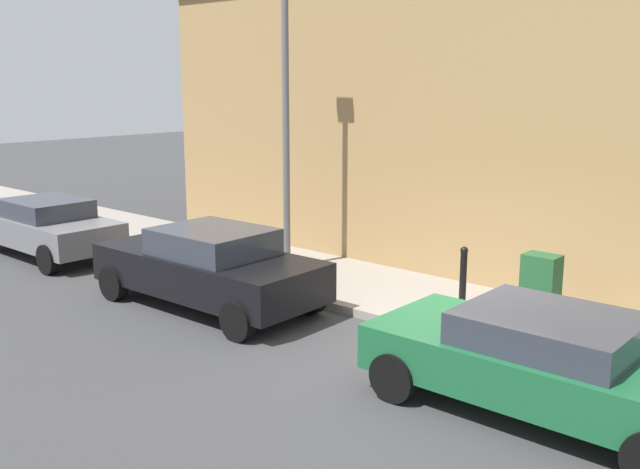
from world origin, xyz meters
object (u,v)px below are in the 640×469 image
at_px(utility_cabinet, 540,292).
at_px(bollard_near_cabinet, 463,274).
at_px(car_green, 544,360).
at_px(car_grey, 47,226).
at_px(car_black, 209,266).
at_px(lamppost, 286,115).

xyz_separation_m(utility_cabinet, bollard_near_cabinet, (0.10, 1.45, 0.02)).
height_order(car_green, car_grey, car_grey).
height_order(car_black, lamppost, lamppost).
relative_size(car_grey, bollard_near_cabinet, 3.90).
bearing_deg(utility_cabinet, car_black, 117.36).
distance_m(car_black, bollard_near_cabinet, 4.46).
height_order(car_green, lamppost, lamppost).
relative_size(car_black, bollard_near_cabinet, 4.28).
xyz_separation_m(car_black, utility_cabinet, (2.59, -5.01, -0.07)).
xyz_separation_m(car_green, lamppost, (2.58, 6.78, 2.61)).
bearing_deg(bollard_near_cabinet, lamppost, 92.78).
bearing_deg(car_grey, utility_cabinet, -166.15).
bearing_deg(car_green, utility_cabinet, -64.84).
distance_m(car_black, lamppost, 3.60).
bearing_deg(car_black, lamppost, -80.41).
bearing_deg(bollard_near_cabinet, car_grey, 106.19).
xyz_separation_m(car_green, utility_cabinet, (2.68, 1.29, -0.02)).
bearing_deg(car_green, bollard_near_cabinet, -45.93).
relative_size(car_black, car_grey, 1.10).
relative_size(car_green, car_black, 0.95).
bearing_deg(car_black, car_grey, -1.40).
relative_size(car_grey, utility_cabinet, 3.52).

